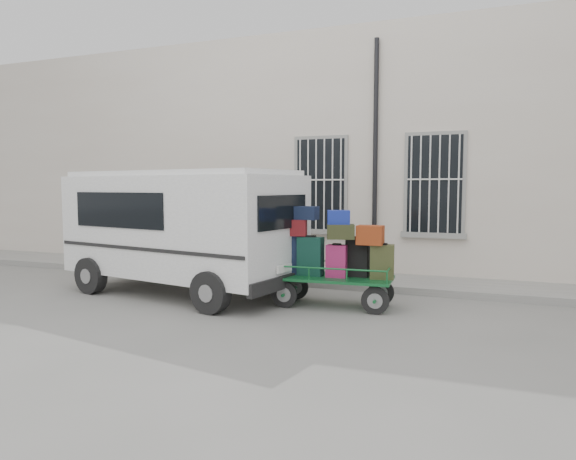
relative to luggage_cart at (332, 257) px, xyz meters
The scene contains 5 objects.
ground 1.23m from the luggage_cart, behind, with size 80.00×80.00×0.00m, color slate.
building 6.07m from the luggage_cart, 98.14° to the left, with size 24.00×5.15×6.00m.
sidewalk 2.61m from the luggage_cart, 109.03° to the left, with size 24.00×1.70×0.15m, color gray.
luggage_cart is the anchor object (origin of this frame).
van 3.24m from the luggage_cart, behind, with size 5.26×2.98×2.50m.
Camera 1 is at (3.38, -9.10, 2.19)m, focal length 32.00 mm.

